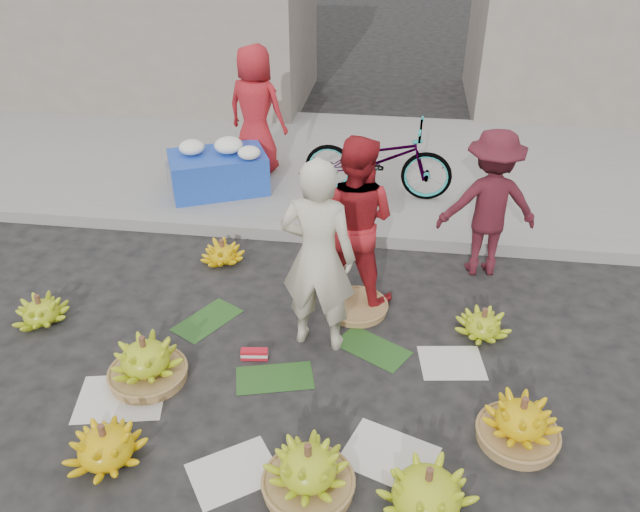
# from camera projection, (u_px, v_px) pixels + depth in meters

# --- Properties ---
(ground) EXTENTS (80.00, 80.00, 0.00)m
(ground) POSITION_uv_depth(u_px,v_px,m) (290.00, 364.00, 5.46)
(ground) COLOR black
(ground) RESTS_ON ground
(curb) EXTENTS (40.00, 0.25, 0.15)m
(curb) POSITION_uv_depth(u_px,v_px,m) (323.00, 233.00, 7.27)
(curb) COLOR gray
(curb) RESTS_ON ground
(sidewalk) EXTENTS (40.00, 4.00, 0.12)m
(sidewalk) POSITION_uv_depth(u_px,v_px,m) (342.00, 164.00, 9.05)
(sidewalk) COLOR gray
(sidewalk) RESTS_ON ground
(newspaper_scatter) EXTENTS (3.20, 1.80, 0.00)m
(newspaper_scatter) POSITION_uv_depth(u_px,v_px,m) (272.00, 433.00, 4.78)
(newspaper_scatter) COLOR silver
(newspaper_scatter) RESTS_ON ground
(banana_leaves) EXTENTS (2.00, 1.00, 0.00)m
(banana_leaves) POSITION_uv_depth(u_px,v_px,m) (283.00, 347.00, 5.63)
(banana_leaves) COLOR #1C4517
(banana_leaves) RESTS_ON ground
(banana_bunch_0) EXTENTS (0.75, 0.75, 0.45)m
(banana_bunch_0) POSITION_uv_depth(u_px,v_px,m) (146.00, 361.00, 5.19)
(banana_bunch_0) COLOR olive
(banana_bunch_0) RESTS_ON ground
(banana_bunch_1) EXTENTS (0.68, 0.68, 0.35)m
(banana_bunch_1) POSITION_uv_depth(u_px,v_px,m) (105.00, 445.00, 4.48)
(banana_bunch_1) COLOR #E0B80B
(banana_bunch_1) RESTS_ON ground
(banana_bunch_2) EXTENTS (0.69, 0.69, 0.44)m
(banana_bunch_2) POSITION_uv_depth(u_px,v_px,m) (308.00, 471.00, 4.25)
(banana_bunch_2) COLOR olive
(banana_bunch_2) RESTS_ON ground
(banana_bunch_3) EXTENTS (0.74, 0.74, 0.40)m
(banana_bunch_3) POSITION_uv_depth(u_px,v_px,m) (427.00, 492.00, 4.11)
(banana_bunch_3) COLOR #84A417
(banana_bunch_3) RESTS_ON ground
(banana_bunch_4) EXTENTS (0.66, 0.66, 0.42)m
(banana_bunch_4) POSITION_uv_depth(u_px,v_px,m) (520.00, 423.00, 4.63)
(banana_bunch_4) COLOR olive
(banana_bunch_4) RESTS_ON ground
(banana_bunch_5) EXTENTS (0.44, 0.44, 0.29)m
(banana_bunch_5) POSITION_uv_depth(u_px,v_px,m) (483.00, 324.00, 5.74)
(banana_bunch_5) COLOR #84A417
(banana_bunch_5) RESTS_ON ground
(banana_bunch_6) EXTENTS (0.61, 0.61, 0.30)m
(banana_bunch_6) POSITION_uv_depth(u_px,v_px,m) (41.00, 311.00, 5.90)
(banana_bunch_6) COLOR #84A417
(banana_bunch_6) RESTS_ON ground
(banana_bunch_7) EXTENTS (0.50, 0.50, 0.28)m
(banana_bunch_7) POSITION_uv_depth(u_px,v_px,m) (223.00, 253.00, 6.82)
(banana_bunch_7) COLOR #E0B80B
(banana_bunch_7) RESTS_ON ground
(basket_spare) EXTENTS (0.68, 0.68, 0.07)m
(basket_spare) POSITION_uv_depth(u_px,v_px,m) (356.00, 307.00, 6.11)
(basket_spare) COLOR olive
(basket_spare) RESTS_ON ground
(incense_stack) EXTENTS (0.24, 0.10, 0.10)m
(incense_stack) POSITION_uv_depth(u_px,v_px,m) (254.00, 354.00, 5.48)
(incense_stack) COLOR red
(incense_stack) RESTS_ON ground
(vendor_cream) EXTENTS (0.71, 0.51, 1.80)m
(vendor_cream) POSITION_uv_depth(u_px,v_px,m) (318.00, 257.00, 5.25)
(vendor_cream) COLOR beige
(vendor_cream) RESTS_ON ground
(vendor_red) EXTENTS (0.96, 0.83, 1.71)m
(vendor_red) POSITION_uv_depth(u_px,v_px,m) (354.00, 221.00, 5.89)
(vendor_red) COLOR red
(vendor_red) RESTS_ON ground
(man_striped) EXTENTS (1.09, 0.72, 1.58)m
(man_striped) POSITION_uv_depth(u_px,v_px,m) (489.00, 204.00, 6.34)
(man_striped) COLOR maroon
(man_striped) RESTS_ON ground
(flower_table) EXTENTS (1.40, 1.18, 0.70)m
(flower_table) POSITION_uv_depth(u_px,v_px,m) (219.00, 170.00, 8.02)
(flower_table) COLOR #1B3FB0
(flower_table) RESTS_ON sidewalk
(grey_bucket) EXTENTS (0.32, 0.32, 0.37)m
(grey_bucket) POSITION_uv_depth(u_px,v_px,m) (179.00, 176.00, 8.11)
(grey_bucket) COLOR slate
(grey_bucket) RESTS_ON sidewalk
(flower_vendor) EXTENTS (0.95, 0.75, 1.70)m
(flower_vendor) POSITION_uv_depth(u_px,v_px,m) (256.00, 110.00, 8.31)
(flower_vendor) COLOR red
(flower_vendor) RESTS_ON sidewalk
(bicycle) EXTENTS (0.76, 1.90, 0.98)m
(bicycle) POSITION_uv_depth(u_px,v_px,m) (378.00, 159.00, 7.80)
(bicycle) COLOR gray
(bicycle) RESTS_ON sidewalk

